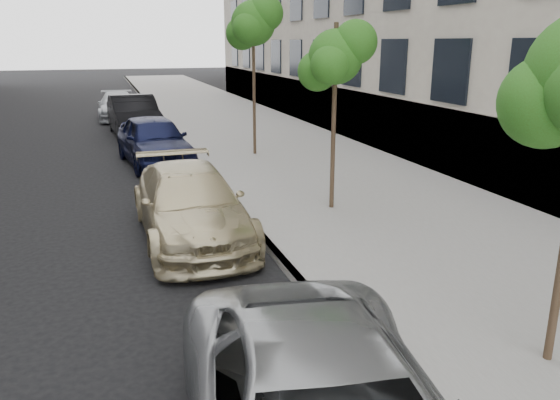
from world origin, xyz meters
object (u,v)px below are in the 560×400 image
sedan_black (134,116)px  sedan_rear (118,106)px  tree_mid (337,57)px  sedan_blue (154,140)px  suv (190,204)px  tree_far (254,23)px

sedan_black → sedan_rear: bearing=91.0°
tree_mid → sedan_black: size_ratio=0.82×
sedan_blue → sedan_black: size_ratio=0.91×
suv → tree_mid: bearing=10.3°
tree_mid → tree_far: tree_far is taller
tree_mid → tree_far: 6.56m
tree_far → suv: 8.67m
suv → sedan_black: sedan_black is taller
tree_mid → suv: bearing=-169.1°
tree_far → suv: bearing=-115.0°
sedan_rear → tree_mid: bearing=-76.1°
sedan_black → tree_mid: bearing=-77.8°
sedan_rear → suv: bearing=-86.7°
tree_far → sedan_rear: tree_far is taller
tree_far → sedan_blue: size_ratio=1.11×
sedan_blue → sedan_rear: bearing=86.8°
sedan_rear → sedan_blue: bearing=-85.3°
tree_far → sedan_blue: bearing=-179.1°
tree_mid → sedan_rear: tree_mid is taller
tree_far → suv: (-3.33, -7.14, -3.62)m
tree_mid → sedan_rear: 18.41m
sedan_rear → tree_far: bearing=-69.2°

